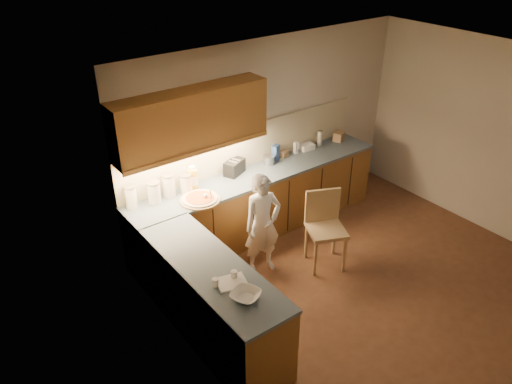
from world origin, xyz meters
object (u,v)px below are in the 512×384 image
Objects in this scene: pizza_on_board at (200,199)px; child at (263,225)px; wooden_chair at (325,223)px; oil_jug at (193,179)px; toaster at (235,167)px.

child is at bearing -47.08° from pizza_on_board.
wooden_chair is (1.24, -0.89, -0.37)m from pizza_on_board.
oil_jug is 0.97× the size of toaster.
oil_jug is at bearing 126.86° from child.
wooden_chair is 3.00× the size of oil_jug.
child is 0.80m from wooden_chair.
oil_jug is (0.07, 0.28, 0.13)m from pizza_on_board.
toaster is at bearing 85.15° from child.
wooden_chair is at bearing -16.18° from child.
child is 0.98m from toaster.
oil_jug is at bearing 76.15° from pizza_on_board.
pizza_on_board is at bearing -179.78° from toaster.
child is 3.90× the size of toaster.
child is at bearing 179.98° from wooden_chair.
pizza_on_board is 0.31m from oil_jug.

